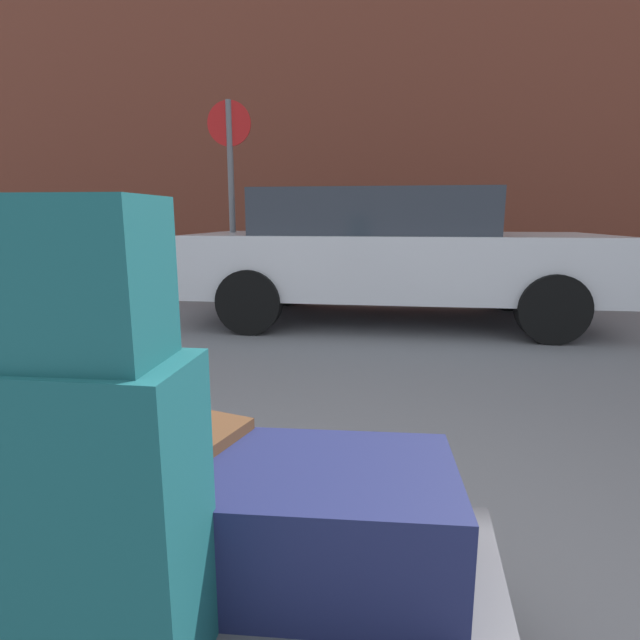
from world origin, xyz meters
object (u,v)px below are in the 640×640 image
object	(u,v)px
duffel_bag_teal_topmost_pile	(56,280)
bollard_kerb_near	(561,272)
luggage_cart	(223,600)
duffel_bag_brown_front_right	(133,475)
no_parking_sign	(231,185)
suitcase_navy_front_left	(324,520)
parked_car	(390,252)
suitcase_teal_center	(82,520)

from	to	relation	value
duffel_bag_teal_topmost_pile	bollard_kerb_near	xyz separation A→B (m)	(2.60, 7.07, -0.68)
luggage_cart	bollard_kerb_near	world-z (taller)	bollard_kerb_near
duffel_bag_brown_front_right	bollard_kerb_near	xyz separation A→B (m)	(2.75, 6.68, -0.12)
duffel_bag_brown_front_right	no_parking_sign	distance (m)	4.95
suitcase_navy_front_left	parked_car	world-z (taller)	parked_car
duffel_bag_brown_front_right	parked_car	bearing A→B (deg)	98.11
bollard_kerb_near	no_parking_sign	distance (m)	4.80
no_parking_sign	suitcase_navy_front_left	bearing A→B (deg)	-67.47
duffel_bag_brown_front_right	duffel_bag_teal_topmost_pile	xyz separation A→B (m)	(0.15, -0.39, 0.56)
duffel_bag_brown_front_right	no_parking_sign	world-z (taller)	no_parking_sign
duffel_bag_brown_front_right	suitcase_navy_front_left	bearing A→B (deg)	4.33
suitcase_navy_front_left	parked_car	xyz separation A→B (m)	(-0.11, 4.60, 0.29)
suitcase_teal_center	suitcase_navy_front_left	world-z (taller)	suitcase_teal_center
duffel_bag_teal_topmost_pile	parked_car	size ratio (longest dim) A/B	0.07
suitcase_navy_front_left	bollard_kerb_near	xyz separation A→B (m)	(2.23, 6.76, -0.10)
duffel_bag_brown_front_right	no_parking_sign	xyz separation A→B (m)	(-1.44, 4.63, 1.01)
duffel_bag_brown_front_right	suitcase_navy_front_left	world-z (taller)	duffel_bag_brown_front_right
suitcase_teal_center	bollard_kerb_near	xyz separation A→B (m)	(2.60, 7.07, -0.26)
luggage_cart	parked_car	xyz separation A→B (m)	(0.12, 4.65, 0.49)
suitcase_teal_center	duffel_bag_teal_topmost_pile	bearing A→B (deg)	0.00
bollard_kerb_near	luggage_cart	bearing A→B (deg)	-109.87
parked_car	luggage_cart	bearing A→B (deg)	-91.48
luggage_cart	suitcase_teal_center	bearing A→B (deg)	-118.49
suitcase_teal_center	suitcase_navy_front_left	bearing A→B (deg)	36.98
duffel_bag_teal_topmost_pile	suitcase_teal_center	bearing A→B (deg)	0.00
luggage_cart	bollard_kerb_near	xyz separation A→B (m)	(2.46, 6.81, 0.10)
no_parking_sign	duffel_bag_brown_front_right	bearing A→B (deg)	-72.77
suitcase_teal_center	no_parking_sign	size ratio (longest dim) A/B	0.24
luggage_cart	duffel_bag_brown_front_right	bearing A→B (deg)	155.36
suitcase_teal_center	luggage_cart	bearing A→B (deg)	58.49
suitcase_teal_center	duffel_bag_brown_front_right	xyz separation A→B (m)	(-0.15, 0.39, -0.14)
luggage_cart	bollard_kerb_near	bearing A→B (deg)	70.13
luggage_cart	no_parking_sign	bearing A→B (deg)	109.92
suitcase_teal_center	no_parking_sign	bearing A→B (deg)	104.49
bollard_kerb_near	no_parking_sign	bearing A→B (deg)	-153.85
duffel_bag_teal_topmost_pile	no_parking_sign	distance (m)	5.28
luggage_cart	duffel_bag_teal_topmost_pile	bearing A→B (deg)	-118.49
suitcase_teal_center	duffel_bag_brown_front_right	bearing A→B (deg)	107.76
suitcase_navy_front_left	no_parking_sign	distance (m)	5.20
luggage_cart	duffel_bag_brown_front_right	world-z (taller)	duffel_bag_brown_front_right
luggage_cart	bollard_kerb_near	distance (m)	7.25
no_parking_sign	bollard_kerb_near	bearing A→B (deg)	26.15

